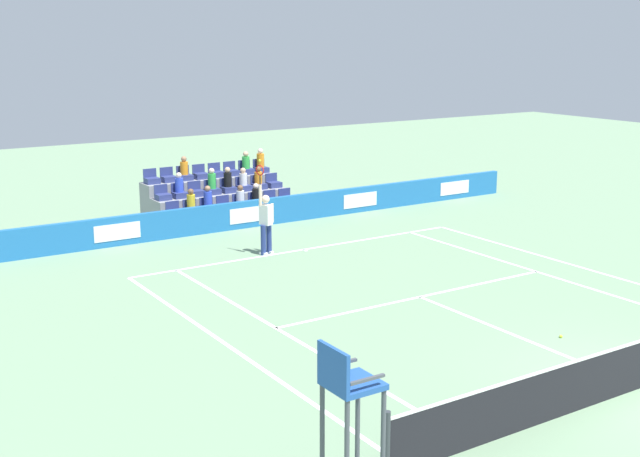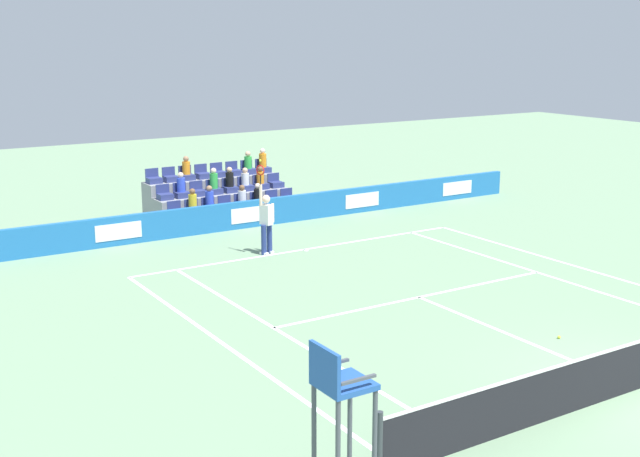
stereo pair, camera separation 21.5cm
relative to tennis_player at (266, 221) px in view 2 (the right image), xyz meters
The scene contains 14 objects.
ground_plane 12.14m from the tennis_player, 95.69° to the left, with size 80.00×80.00×0.00m, color gray.
line_baseline 1.56m from the tennis_player, behind, with size 10.97×0.10×0.01m, color white.
line_service 5.85m from the tennis_player, 102.01° to the left, with size 8.23×0.10×0.01m, color white.
line_centre_service 8.97m from the tennis_player, 97.73° to the left, with size 0.10×6.40×0.01m, color white.
line_singles_sideline_left 6.83m from the tennis_player, 64.42° to the left, with size 0.10×11.89×0.01m, color white.
line_singles_sideline_right 8.14m from the tennis_player, 131.10° to the left, with size 0.10×11.89×0.01m, color white.
line_doubles_sideline_left 7.51m from the tennis_player, 54.87° to the left, with size 0.10×11.89×0.01m, color white.
line_doubles_sideline_right 9.10m from the tennis_player, 137.65° to the left, with size 0.10×11.89×0.01m, color white.
line_centre_mark 1.57m from the tennis_player, 168.34° to the left, with size 0.10×0.20×0.01m, color white.
sponsor_barrier 3.63m from the tennis_player, 109.52° to the right, with size 22.82×0.22×0.91m.
tennis_player is the anchor object (origin of this frame).
umpire_chair 13.45m from the tennis_player, 65.55° to the left, with size 0.70×0.70×2.34m.
stadium_stand 5.83m from the tennis_player, 101.97° to the right, with size 4.96×2.85×2.17m.
loose_tennis_ball 9.72m from the tennis_player, 101.48° to the left, with size 0.07×0.07×0.07m, color #D1E533.
Camera 2 is at (12.52, 8.80, 6.36)m, focal length 46.48 mm.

